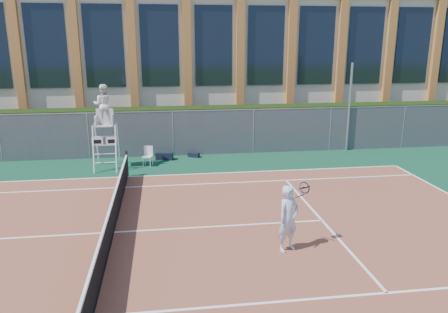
{
  "coord_description": "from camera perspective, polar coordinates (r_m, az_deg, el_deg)",
  "views": [
    {
      "loc": [
        1.6,
        -12.17,
        5.48
      ],
      "look_at": [
        3.71,
        3.0,
        1.42
      ],
      "focal_mm": 35.0,
      "sensor_mm": 36.0,
      "label": 1
    }
  ],
  "objects": [
    {
      "name": "building",
      "position": [
        30.19,
        -11.18,
        12.05
      ],
      "size": [
        45.0,
        10.6,
        8.22
      ],
      "color": "beige",
      "rests_on": "ground"
    },
    {
      "name": "apron",
      "position": [
        14.36,
        -13.82,
        -8.03
      ],
      "size": [
        36.0,
        20.0,
        0.01
      ],
      "primitive_type": "cube",
      "color": "#0D3A28",
      "rests_on": "ground"
    },
    {
      "name": "tennis_player",
      "position": [
        11.79,
        8.42,
        -7.99
      ],
      "size": [
        1.06,
        0.8,
        1.81
      ],
      "color": "silver",
      "rests_on": "tennis_court"
    },
    {
      "name": "plastic_chair",
      "position": [
        20.01,
        -9.9,
        0.3
      ],
      "size": [
        0.51,
        0.51,
        0.88
      ],
      "color": "silver",
      "rests_on": "apron"
    },
    {
      "name": "sports_bag_near",
      "position": [
        20.95,
        -7.78,
        0.06
      ],
      "size": [
        0.86,
        0.48,
        0.35
      ],
      "primitive_type": "cube",
      "rotation": [
        0.0,
        0.0,
        -0.2
      ],
      "color": "black",
      "rests_on": "apron"
    },
    {
      "name": "sports_bag_far",
      "position": [
        21.28,
        -3.97,
        0.22
      ],
      "size": [
        0.6,
        0.46,
        0.22
      ],
      "primitive_type": "cube",
      "rotation": [
        0.0,
        0.0,
        -0.47
      ],
      "color": "black",
      "rests_on": "apron"
    },
    {
      "name": "hedge",
      "position": [
        22.66,
        -11.82,
        3.39
      ],
      "size": [
        40.0,
        1.4,
        2.2
      ],
      "primitive_type": "cube",
      "color": "black",
      "rests_on": "ground"
    },
    {
      "name": "umpire_chair",
      "position": [
        19.59,
        -15.46,
        6.28
      ],
      "size": [
        1.05,
        1.61,
        3.75
      ],
      "color": "white",
      "rests_on": "ground"
    },
    {
      "name": "steel_pole",
      "position": [
        23.08,
        16.03,
        6.17
      ],
      "size": [
        0.12,
        0.12,
        4.45
      ],
      "primitive_type": "cylinder",
      "color": "#9EA0A5",
      "rests_on": "ground"
    },
    {
      "name": "tennis_court",
      "position": [
        13.44,
        -14.24,
        -9.62
      ],
      "size": [
        23.77,
        10.97,
        0.02
      ],
      "primitive_type": "cube",
      "color": "brown",
      "rests_on": "apron"
    },
    {
      "name": "fence",
      "position": [
        21.49,
        -12.02,
        2.76
      ],
      "size": [
        40.0,
        0.06,
        2.2
      ],
      "primitive_type": null,
      "color": "#595E60",
      "rests_on": "ground"
    },
    {
      "name": "ground",
      "position": [
        13.45,
        -14.23,
        -9.7
      ],
      "size": [
        120.0,
        120.0,
        0.0
      ],
      "primitive_type": "plane",
      "color": "#233814"
    },
    {
      "name": "tennis_net",
      "position": [
        13.24,
        -14.38,
        -7.58
      ],
      "size": [
        0.1,
        11.3,
        1.1
      ],
      "color": "black",
      "rests_on": "ground"
    }
  ]
}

